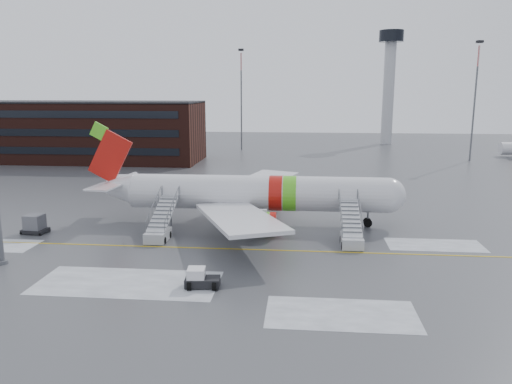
# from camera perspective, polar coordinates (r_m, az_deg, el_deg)

# --- Properties ---
(ground) EXTENTS (260.00, 260.00, 0.00)m
(ground) POSITION_cam_1_polar(r_m,az_deg,el_deg) (47.96, -3.59, -6.12)
(ground) COLOR #494C4F
(ground) RESTS_ON ground
(airliner) EXTENTS (35.03, 32.97, 11.18)m
(airliner) POSITION_cam_1_polar(r_m,az_deg,el_deg) (54.77, -0.79, -0.16)
(airliner) COLOR silver
(airliner) RESTS_ON ground
(airstair_fwd) EXTENTS (2.05, 7.70, 3.48)m
(airstair_fwd) POSITION_cam_1_polar(r_m,az_deg,el_deg) (48.91, 10.82, -4.65)
(airstair_fwd) COLOR #B2B5B9
(airstair_fwd) RESTS_ON ground
(airstair_aft) EXTENTS (2.05, 7.70, 3.48)m
(airstair_aft) POSITION_cam_1_polar(r_m,az_deg,el_deg) (50.67, -10.93, -4.08)
(airstair_aft) COLOR #A4A6AB
(airstair_aft) RESTS_ON ground
(pushback_tug) EXTENTS (2.70, 2.12, 1.48)m
(pushback_tug) POSITION_cam_1_polar(r_m,az_deg,el_deg) (38.23, -6.39, -9.83)
(pushback_tug) COLOR black
(pushback_tug) RESTS_ON ground
(uld_container) EXTENTS (2.53, 1.94, 1.95)m
(uld_container) POSITION_cam_1_polar(r_m,az_deg,el_deg) (56.51, -23.96, -3.42)
(uld_container) COLOR black
(uld_container) RESTS_ON ground
(terminal_building) EXTENTS (62.00, 16.11, 12.30)m
(terminal_building) POSITION_cam_1_polar(r_m,az_deg,el_deg) (113.22, -22.26, 6.50)
(terminal_building) COLOR #3F1E16
(terminal_building) RESTS_ON ground
(control_tower) EXTENTS (6.40, 6.40, 30.00)m
(control_tower) POSITION_cam_1_polar(r_m,az_deg,el_deg) (142.00, 15.00, 12.90)
(control_tower) COLOR #B2B5BA
(control_tower) RESTS_ON ground
(light_mast_far_ne) EXTENTS (1.20, 1.20, 24.25)m
(light_mast_far_ne) POSITION_cam_1_polar(r_m,az_deg,el_deg) (112.60, 23.77, 10.26)
(light_mast_far_ne) COLOR #595B60
(light_mast_far_ne) RESTS_ON ground
(light_mast_far_n) EXTENTS (1.20, 1.20, 24.25)m
(light_mast_far_n) POSITION_cam_1_polar(r_m,az_deg,el_deg) (124.05, -1.70, 11.25)
(light_mast_far_n) COLOR #595B60
(light_mast_far_n) RESTS_ON ground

